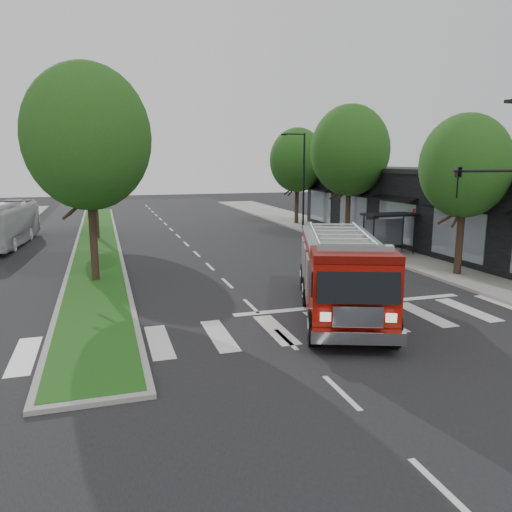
{
  "coord_description": "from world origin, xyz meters",
  "views": [
    {
      "loc": [
        -5.51,
        -18.56,
        5.75
      ],
      "look_at": [
        0.59,
        1.24,
        1.8
      ],
      "focal_mm": 35.0,
      "sensor_mm": 36.0,
      "label": 1
    }
  ],
  "objects": [
    {
      "name": "tree_right_mid",
      "position": [
        11.5,
        14.0,
        6.49
      ],
      "size": [
        5.6,
        5.6,
        9.72
      ],
      "color": "black",
      "rests_on": "ground"
    },
    {
      "name": "ground",
      "position": [
        0.0,
        0.0,
        0.0
      ],
      "size": [
        140.0,
        140.0,
        0.0
      ],
      "primitive_type": "plane",
      "color": "black",
      "rests_on": "ground"
    },
    {
      "name": "tree_right_far",
      "position": [
        11.5,
        24.0,
        5.84
      ],
      "size": [
        5.0,
        5.0,
        8.73
      ],
      "color": "black",
      "rests_on": "ground"
    },
    {
      "name": "bus_shelter",
      "position": [
        11.2,
        8.15,
        2.04
      ],
      "size": [
        3.2,
        1.6,
        2.61
      ],
      "color": "black",
      "rests_on": "ground"
    },
    {
      "name": "median",
      "position": [
        -6.0,
        18.0,
        0.08
      ],
      "size": [
        3.0,
        50.0,
        0.15
      ],
      "color": "gray",
      "rests_on": "ground"
    },
    {
      "name": "storefront_row",
      "position": [
        17.0,
        10.0,
        2.5
      ],
      "size": [
        8.0,
        30.0,
        5.0
      ],
      "primitive_type": "cube",
      "color": "black",
      "rests_on": "ground"
    },
    {
      "name": "fire_engine",
      "position": [
        3.04,
        -1.86,
        1.53
      ],
      "size": [
        5.73,
        9.57,
        3.19
      ],
      "rotation": [
        0.0,
        0.0,
        -0.35
      ],
      "color": "#660A05",
      "rests_on": "ground"
    },
    {
      "name": "tree_median_near",
      "position": [
        -6.0,
        6.0,
        6.81
      ],
      "size": [
        5.8,
        5.8,
        10.16
      ],
      "color": "black",
      "rests_on": "ground"
    },
    {
      "name": "tree_median_far",
      "position": [
        -6.0,
        20.0,
        6.49
      ],
      "size": [
        5.6,
        5.6,
        9.72
      ],
      "color": "black",
      "rests_on": "ground"
    },
    {
      "name": "sidewalk_right",
      "position": [
        12.5,
        10.0,
        0.07
      ],
      "size": [
        5.0,
        80.0,
        0.15
      ],
      "primitive_type": "cube",
      "color": "gray",
      "rests_on": "ground"
    },
    {
      "name": "streetlight_right_far",
      "position": [
        10.35,
        20.0,
        4.48
      ],
      "size": [
        2.11,
        0.2,
        8.0
      ],
      "color": "black",
      "rests_on": "ground"
    },
    {
      "name": "city_bus",
      "position": [
        -12.0,
        19.13,
        1.48
      ],
      "size": [
        3.31,
        10.79,
        2.96
      ],
      "primitive_type": "imported",
      "rotation": [
        0.0,
        0.0,
        -0.08
      ],
      "color": "silver",
      "rests_on": "ground"
    },
    {
      "name": "tree_right_near",
      "position": [
        11.5,
        2.0,
        5.51
      ],
      "size": [
        4.4,
        4.4,
        8.05
      ],
      "color": "black",
      "rests_on": "ground"
    }
  ]
}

